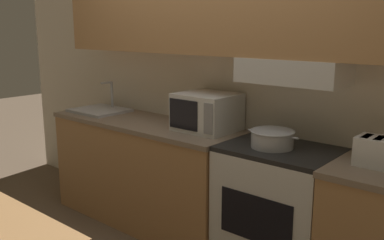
% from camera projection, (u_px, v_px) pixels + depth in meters
% --- Properties ---
extents(ground_plane, '(16.00, 16.00, 0.00)m').
position_uv_depth(ground_plane, '(230.00, 232.00, 3.51)').
color(ground_plane, brown).
extents(wall_back, '(5.51, 0.38, 2.55)m').
position_uv_depth(wall_back, '(230.00, 42.00, 3.12)').
color(wall_back, silver).
rests_on(wall_back, ground_plane).
extents(lower_counter_main, '(1.78, 0.59, 0.89)m').
position_uv_depth(lower_counter_main, '(146.00, 172.00, 3.63)').
color(lower_counter_main, tan).
rests_on(lower_counter_main, ground_plane).
extents(stove_range, '(0.72, 0.56, 0.89)m').
position_uv_depth(stove_range, '(277.00, 212.00, 2.85)').
color(stove_range, silver).
rests_on(stove_range, ground_plane).
extents(cooking_pot, '(0.36, 0.28, 0.11)m').
position_uv_depth(cooking_pot, '(272.00, 138.00, 2.75)').
color(cooking_pot, '#B7BABF').
rests_on(cooking_pot, stove_range).
extents(microwave, '(0.43, 0.38, 0.28)m').
position_uv_depth(microwave, '(207.00, 112.00, 3.19)').
color(microwave, silver).
rests_on(microwave, lower_counter_main).
extents(sink_basin, '(0.48, 0.41, 0.27)m').
position_uv_depth(sink_basin, '(100.00, 110.00, 3.92)').
color(sink_basin, '#B7BABF').
rests_on(sink_basin, lower_counter_main).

